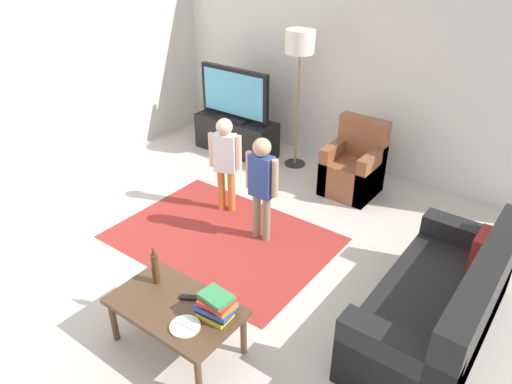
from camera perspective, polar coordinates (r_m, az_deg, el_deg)
The scene contains 16 objects.
ground at distance 4.60m, azimuth -4.55°, elevation -10.04°, with size 7.80×7.80×0.00m, color beige.
wall_back at distance 6.30m, azimuth 13.62°, elevation 14.33°, with size 6.00×0.12×2.70m, color silver.
wall_left at distance 6.20m, azimuth -27.04°, elevation 11.72°, with size 0.12×6.00×2.70m, color silver.
area_rug at distance 5.11m, azimuth -3.96°, elevation -5.41°, with size 2.20×1.60×0.01m, color #9E2D28.
tv_stand at distance 6.89m, azimuth -2.34°, elevation 6.68°, with size 1.20×0.44×0.50m.
tv at distance 6.66m, azimuth -2.56°, elevation 11.41°, with size 1.10×0.28×0.71m.
couch at distance 4.12m, azimuth 21.34°, elevation -12.71°, with size 0.80×1.80×0.86m.
armchair at distance 5.94m, azimuth 11.51°, elevation 2.71°, with size 0.60×0.60×0.90m.
floor_lamp at distance 6.10m, azimuth 5.20°, elevation 16.41°, with size 0.36×0.36×1.78m.
child_near_tv at distance 5.27m, azimuth -3.65°, elevation 4.14°, with size 0.35×0.21×1.11m.
child_center at distance 4.75m, azimuth 0.68°, elevation 1.36°, with size 0.38×0.18×1.13m.
coffee_table at distance 3.78m, azimuth -9.47°, elevation -13.54°, with size 1.00×0.60×0.42m.
book_stack at distance 3.56m, azimuth -4.66°, elevation -13.15°, with size 0.28×0.24×0.20m.
bottle at distance 3.88m, azimuth -11.80°, elevation -8.79°, with size 0.06×0.06×0.33m.
tv_remote at distance 3.77m, azimuth -7.68°, elevation -12.26°, with size 0.17×0.05×0.02m, color black.
plate at distance 3.56m, azimuth -8.37°, elevation -15.43°, with size 0.22×0.22×0.02m.
Camera 1 is at (2.40, -2.61, 2.93)m, focal length 33.89 mm.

